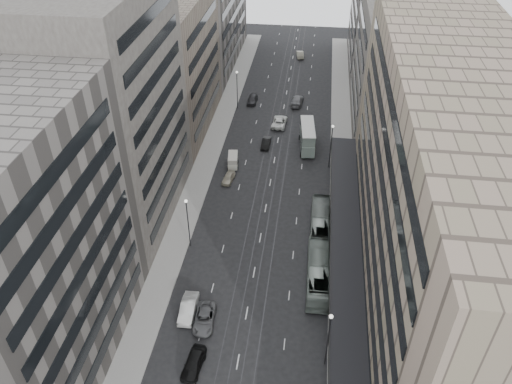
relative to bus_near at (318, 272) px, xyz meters
The scene contains 27 objects.
ground 11.45m from the bus_near, 138.61° to the right, with size 220.00×220.00×0.00m, color black.
sidewalk_right 30.25m from the bus_near, 83.35° to the left, with size 4.00×125.00×0.15m, color gray.
sidewalk_left 36.38m from the bus_near, 124.34° to the left, with size 4.00×125.00×0.15m, color gray.
department_store 18.57m from the bus_near, ahead, with size 19.20×60.00×30.00m.
building_right_mid 47.51m from the bus_near, 73.72° to the left, with size 15.00×28.00×24.00m, color #433F3A.
building_right_far 76.63m from the bus_near, 80.10° to the left, with size 15.00×32.00×28.00m, color #69635E.
building_left_a 36.30m from the bus_near, 152.69° to the right, with size 15.00×28.00×30.00m, color #69635E.
building_left_b 35.61m from the bus_near, 159.01° to the left, with size 15.00×26.00×34.00m, color #433F3A.
building_left_c 50.00m from the bus_near, 127.92° to the left, with size 15.00×28.00×25.00m, color #665D4F.
building_left_d 78.52m from the bus_near, 112.76° to the left, with size 15.00×38.00×28.00m, color #69635E.
lamp_right_near 13.04m from the bus_near, 84.51° to the right, with size 0.44×0.44×8.32m.
lamp_right_far 27.76m from the bus_near, 87.50° to the left, with size 0.44×0.44×8.32m.
lamp_left_near 19.08m from the bus_near, 166.09° to the left, with size 0.44×0.44×8.32m.
lamp_left_far 51.00m from the bus_near, 110.96° to the left, with size 0.44×0.44×8.32m.
bus_near is the anchor object (origin of this frame).
bus_far 9.93m from the bus_near, 90.00° to the left, with size 2.65×11.34×3.16m, color gray.
double_decker 33.44m from the bus_near, 95.08° to the left, with size 3.27×8.64×4.62m.
panel_van 29.93m from the bus_near, 121.26° to the left, with size 2.17×3.82×2.29m.
sedan_0 19.86m from the bus_near, 131.77° to the right, with size 1.89×4.71×1.60m, color black.
sedan_1 17.28m from the bus_near, 154.77° to the right, with size 1.77×5.09×1.68m, color #B6B7B3.
sedan_2 15.87m from the bus_near, 147.31° to the right, with size 2.40×5.20×1.44m, color #535355.
sedan_4 26.18m from the bus_near, 126.48° to the left, with size 1.59×3.95×1.34m, color #B7AF98.
sedan_5 34.72m from the bus_near, 107.66° to the left, with size 1.46×4.20×1.38m, color black.
sedan_6 42.32m from the bus_near, 101.96° to the left, with size 2.65×5.74×1.59m, color white.
sedan_7 51.38m from the bus_near, 96.52° to the left, with size 2.28×5.61×1.63m, color slate.
sedan_8 52.83m from the bus_near, 106.99° to the left, with size 1.90×4.72×1.61m, color #272629.
sedan_9 78.07m from the bus_near, 94.96° to the left, with size 1.64×4.70×1.55m, color #9E9A83.
Camera 1 is at (6.30, -39.01, 48.81)m, focal length 35.00 mm.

